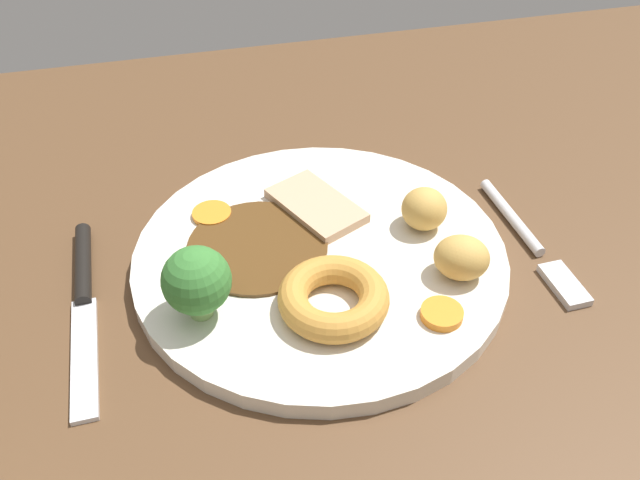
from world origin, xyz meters
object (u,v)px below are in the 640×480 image
object	(u,v)px
meat_slice_main	(319,205)
yorkshire_pudding	(333,298)
carrot_coin_back	(212,214)
knife	(84,295)
broccoli_floret	(197,281)
dinner_plate	(320,257)
roast_potato_left	(462,258)
fork	(532,243)
roast_potato_right	(424,209)
carrot_coin_front	(442,314)

from	to	relation	value
meat_slice_main	yorkshire_pudding	bearing A→B (deg)	81.31
carrot_coin_back	knife	bearing A→B (deg)	29.50
broccoli_floret	knife	size ratio (longest dim) A/B	0.30
dinner_plate	roast_potato_left	world-z (taller)	roast_potato_left
broccoli_floret	yorkshire_pudding	bearing A→B (deg)	168.82
yorkshire_pudding	fork	bearing A→B (deg)	-166.97
roast_potato_right	broccoli_floret	xyz separation A→B (cm)	(18.05, 5.27, 1.38)
dinner_plate	roast_potato_right	xyz separation A→B (cm)	(-8.59, -0.89, 2.37)
roast_potato_left	knife	world-z (taller)	roast_potato_left
carrot_coin_front	broccoli_floret	bearing A→B (deg)	-15.19
knife	dinner_plate	bearing A→B (deg)	87.63
roast_potato_right	fork	bearing A→B (deg)	159.92
roast_potato_right	carrot_coin_back	bearing A→B (deg)	-18.15
meat_slice_main	roast_potato_right	bearing A→B (deg)	151.64
fork	dinner_plate	bearing A→B (deg)	-99.24
meat_slice_main	yorkshire_pudding	xyz separation A→B (cm)	(1.69, 11.06, 0.65)
carrot_coin_front	carrot_coin_back	xyz separation A→B (cm)	(13.86, -14.84, -0.11)
roast_potato_left	carrot_coin_back	distance (cm)	20.13
dinner_plate	meat_slice_main	world-z (taller)	meat_slice_main
yorkshire_pudding	carrot_coin_back	bearing A→B (deg)	-60.70
dinner_plate	carrot_coin_front	size ratio (longest dim) A/B	9.72
dinner_plate	yorkshire_pudding	world-z (taller)	yorkshire_pudding
roast_potato_left	meat_slice_main	bearing A→B (deg)	-50.87
fork	broccoli_floret	bearing A→B (deg)	-87.15
yorkshire_pudding	broccoli_floret	world-z (taller)	broccoli_floret
dinner_plate	roast_potato_left	size ratio (longest dim) A/B	7.09
yorkshire_pudding	roast_potato_right	distance (cm)	11.57
carrot_coin_front	knife	distance (cm)	25.72
carrot_coin_back	knife	size ratio (longest dim) A/B	0.17
dinner_plate	broccoli_floret	xyz separation A→B (cm)	(9.46, 4.38, 3.75)
roast_potato_right	broccoli_floret	bearing A→B (deg)	16.26
carrot_coin_back	fork	distance (cm)	25.68
carrot_coin_back	fork	bearing A→B (deg)	161.19
carrot_coin_front	broccoli_floret	xyz separation A→B (cm)	(15.85, -4.31, 2.74)
yorkshire_pudding	fork	size ratio (longest dim) A/B	0.50
roast_potato_right	carrot_coin_front	world-z (taller)	roast_potato_right
carrot_coin_back	broccoli_floret	xyz separation A→B (cm)	(1.99, 10.53, 2.85)
yorkshire_pudding	roast_potato_left	world-z (taller)	roast_potato_left
yorkshire_pudding	knife	bearing A→B (deg)	-20.99
roast_potato_right	fork	size ratio (longest dim) A/B	0.23
yorkshire_pudding	broccoli_floret	bearing A→B (deg)	-11.18
roast_potato_right	carrot_coin_front	size ratio (longest dim) A/B	1.22
yorkshire_pudding	carrot_coin_back	xyz separation A→B (cm)	(6.90, -12.29, -0.85)
fork	yorkshire_pudding	bearing A→B (deg)	-79.05
meat_slice_main	roast_potato_left	world-z (taller)	roast_potato_left
carrot_coin_front	broccoli_floret	world-z (taller)	broccoli_floret
meat_slice_main	roast_potato_left	xyz separation A→B (cm)	(-8.09, 9.95, 1.22)
meat_slice_main	broccoli_floret	xyz separation A→B (cm)	(10.58, 9.30, 2.65)
knife	roast_potato_right	bearing A→B (deg)	90.01
dinner_plate	broccoli_floret	size ratio (longest dim) A/B	5.19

